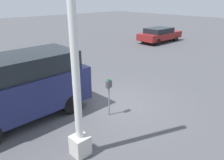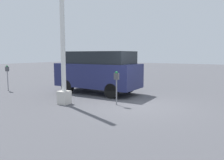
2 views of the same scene
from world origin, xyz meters
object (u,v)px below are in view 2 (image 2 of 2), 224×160
at_px(parking_meter_near, 117,80).
at_px(lamp_post, 63,54).
at_px(parked_van, 98,71).
at_px(parking_meter_far, 7,72).

distance_m(parking_meter_near, lamp_post, 2.43).
relative_size(lamp_post, parked_van, 1.26).
height_order(parking_meter_far, lamp_post, lamp_post).
bearing_deg(parking_meter_far, parked_van, -161.94).
distance_m(parking_meter_near, parked_van, 2.91).
height_order(parking_meter_near, parking_meter_far, parking_meter_far).
height_order(parking_meter_far, parked_van, parked_van).
distance_m(parking_meter_far, parked_van, 5.26).
bearing_deg(parking_meter_near, parked_van, -44.83).
bearing_deg(parking_meter_near, parking_meter_far, -3.36).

